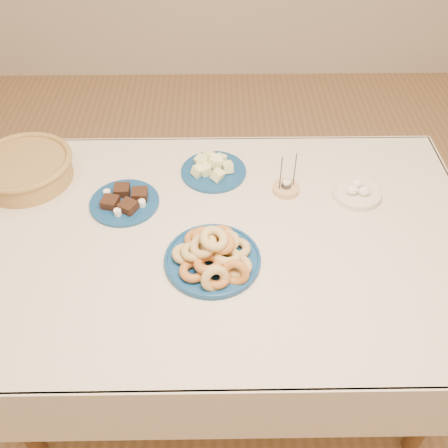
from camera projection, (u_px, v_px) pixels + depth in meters
The scene contains 8 objects.
ground at pixel (224, 354), 2.18m from camera, with size 5.00×5.00×0.00m, color #906844.
dining_table at pixel (224, 256), 1.72m from camera, with size 1.71×1.11×0.75m.
donut_platter at pixel (213, 256), 1.54m from camera, with size 0.36×0.36×0.14m.
melon_plate at pixel (213, 168), 1.87m from camera, with size 0.27×0.27×0.09m.
brownie_plate at pixel (125, 201), 1.75m from camera, with size 0.29×0.29×0.04m.
wicker_basket at pixel (25, 168), 1.82m from camera, with size 0.36×0.36×0.09m.
candle_holder at pixel (286, 188), 1.79m from camera, with size 0.13×0.13×0.16m.
egg_bowl at pixel (357, 192), 1.77m from camera, with size 0.19×0.19×0.06m.
Camera 1 is at (-0.02, -1.15, 1.93)m, focal length 40.00 mm.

